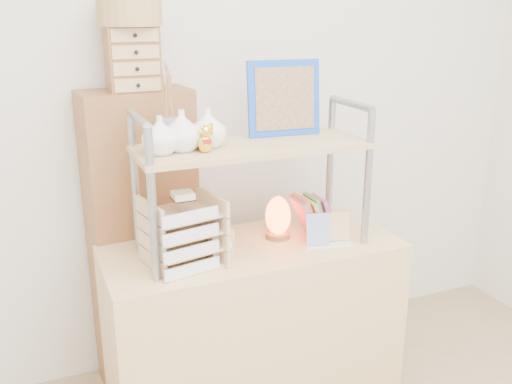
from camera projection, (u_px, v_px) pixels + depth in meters
desk at (253, 327)px, 2.42m from camera, size 1.20×0.50×0.75m
cabinet at (144, 243)px, 2.52m from camera, size 0.47×0.28×1.35m
hutch at (234, 145)px, 2.16m from camera, size 0.90×0.34×0.72m
letter_tray at (184, 237)px, 2.09m from camera, size 0.28×0.27×0.29m
salt_lamp at (278, 217)px, 2.36m from camera, size 0.12×0.11×0.18m
desk_clock at (222, 245)px, 2.15m from camera, size 0.09×0.04×0.13m
postcard_stand at (328, 236)px, 2.30m from camera, size 0.20×0.09×0.14m
drawer_chest at (133, 59)px, 2.25m from camera, size 0.20×0.16×0.25m
woven_basket at (129, 12)px, 2.20m from camera, size 0.25×0.25×0.10m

